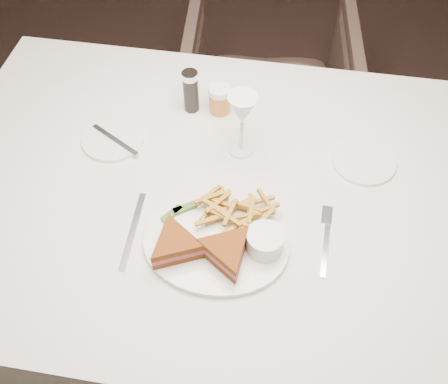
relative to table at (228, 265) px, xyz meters
The scene contains 4 objects.
ground 0.60m from the table, 147.77° to the left, with size 5.00×5.00×0.00m, color black.
table is the anchor object (origin of this frame).
chair_far 0.87m from the table, 92.53° to the left, with size 0.66×0.61×0.67m, color #44312A.
table_setting 0.42m from the table, 89.60° to the right, with size 0.79×0.58×0.18m.
Camera 1 is at (0.56, -0.96, 1.70)m, focal length 40.00 mm.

